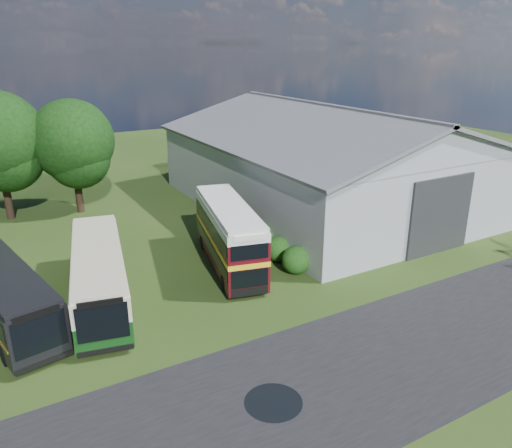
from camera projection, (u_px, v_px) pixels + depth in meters
ground at (267, 351)px, 21.77m from camera, size 120.00×120.00×0.00m
asphalt_road at (365, 366)px, 20.72m from camera, size 60.00×8.00×0.02m
puddle at (273, 403)px, 18.62m from camera, size 2.20×2.20×0.01m
storage_shed at (324, 154)px, 40.39m from camera, size 18.80×24.80×8.15m
tree_right_a at (72, 141)px, 37.84m from camera, size 6.26×6.26×8.83m
shrub_front at (296, 272)px, 29.28m from camera, size 1.70×1.70×1.70m
shrub_mid at (278, 260)px, 30.91m from camera, size 1.60×1.60×1.60m
shrub_back at (261, 249)px, 32.54m from camera, size 1.80×1.80×1.80m
bus_green_single at (99, 274)px, 25.39m from camera, size 4.56×10.96×2.95m
bus_maroon_double at (229, 236)px, 29.43m from camera, size 4.31×9.32×3.88m
bus_dark_single at (2, 292)px, 23.59m from camera, size 4.43×10.79×2.90m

